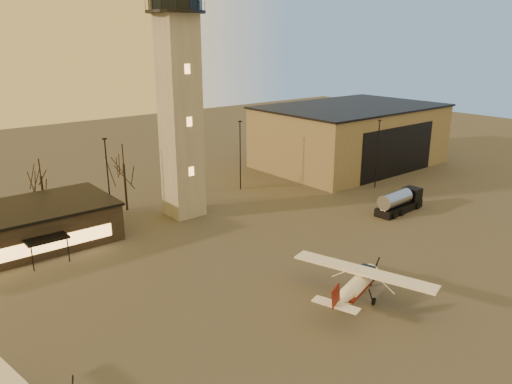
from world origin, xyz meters
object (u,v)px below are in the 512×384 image
control_tower (179,83)px  hangar (350,135)px  cessna_front (361,285)px  fuel_truck (399,203)px

control_tower → hangar: (36.00, 3.98, -11.17)m
hangar → cessna_front: 47.78m
fuel_truck → hangar: bearing=52.0°
cessna_front → fuel_truck: size_ratio=1.58×
hangar → fuel_truck: (-14.21, -20.59, -4.02)m
control_tower → fuel_truck: (21.79, -16.61, -15.19)m
hangar → fuel_truck: 25.34m
hangar → fuel_truck: size_ratio=3.88×
control_tower → cessna_front: (0.55, -27.81, -15.14)m
control_tower → fuel_truck: control_tower is taller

